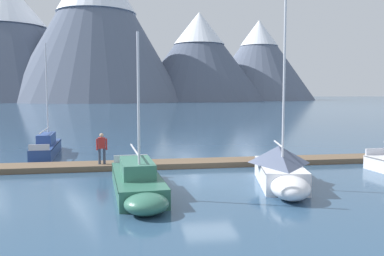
% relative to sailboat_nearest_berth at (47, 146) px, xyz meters
% --- Properties ---
extents(ground_plane, '(700.00, 700.00, 0.00)m').
position_rel_sailboat_nearest_berth_xyz_m(ground_plane, '(9.41, -9.60, -0.56)').
color(ground_plane, '#2D4C6B').
extents(mountain_west_summit, '(93.20, 93.20, 58.31)m').
position_rel_sailboat_nearest_berth_xyz_m(mountain_west_summit, '(-54.49, 177.84, 29.75)').
color(mountain_west_summit, '#4C566B').
rests_on(mountain_west_summit, ground).
extents(mountain_central_massif, '(79.05, 79.05, 68.72)m').
position_rel_sailboat_nearest_berth_xyz_m(mountain_central_massif, '(-10.47, 162.22, 35.33)').
color(mountain_central_massif, slate).
rests_on(mountain_central_massif, ground).
extents(mountain_shoulder_ridge, '(65.95, 65.95, 43.56)m').
position_rel_sailboat_nearest_berth_xyz_m(mountain_shoulder_ridge, '(38.03, 173.77, 21.90)').
color(mountain_shoulder_ridge, '#4C566B').
rests_on(mountain_shoulder_ridge, ground).
extents(mountain_east_summit, '(60.14, 60.14, 42.81)m').
position_rel_sailboat_nearest_berth_xyz_m(mountain_east_summit, '(72.81, 187.15, 21.34)').
color(mountain_east_summit, slate).
rests_on(mountain_east_summit, ground).
extents(dock, '(26.11, 2.60, 0.30)m').
position_rel_sailboat_nearest_berth_xyz_m(dock, '(9.41, -5.60, -0.42)').
color(dock, brown).
rests_on(dock, ground).
extents(sailboat_nearest_berth, '(1.83, 7.31, 7.53)m').
position_rel_sailboat_nearest_berth_xyz_m(sailboat_nearest_berth, '(0.00, 0.00, 0.00)').
color(sailboat_nearest_berth, navy).
rests_on(sailboat_nearest_berth, ground).
extents(sailboat_second_berth, '(2.41, 7.40, 6.54)m').
position_rel_sailboat_nearest_berth_xyz_m(sailboat_second_berth, '(6.00, -11.75, -0.04)').
color(sailboat_second_berth, '#336B56').
rests_on(sailboat_second_berth, ground).
extents(sailboat_mid_dock_port, '(2.88, 6.22, 8.81)m').
position_rel_sailboat_nearest_berth_xyz_m(sailboat_mid_dock_port, '(12.36, -11.21, 0.25)').
color(sailboat_mid_dock_port, white).
rests_on(sailboat_mid_dock_port, ground).
extents(person_on_dock, '(0.59, 0.24, 1.69)m').
position_rel_sailboat_nearest_berth_xyz_m(person_on_dock, '(4.11, -6.02, 0.70)').
color(person_on_dock, '#384256').
rests_on(person_on_dock, dock).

